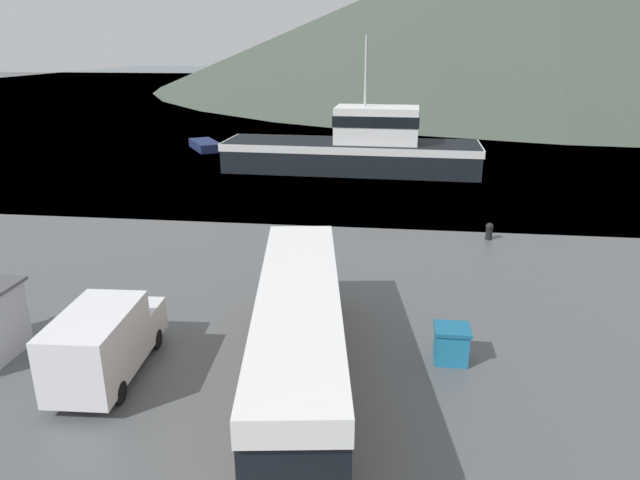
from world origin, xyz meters
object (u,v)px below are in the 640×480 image
tour_bus (299,332)px  small_boat (205,145)px  delivery_van (105,341)px  storage_bin (451,344)px  fishing_boat (356,148)px

tour_bus → small_boat: bearing=103.6°
delivery_van → storage_bin: (11.07, 2.38, -0.67)m
tour_bus → small_boat: size_ratio=2.32×
small_boat → tour_bus: bearing=79.6°
delivery_van → small_boat: bearing=100.5°
delivery_van → fishing_boat: 33.03m
storage_bin → delivery_van: bearing=-167.9°
fishing_boat → storage_bin: fishing_boat is taller
delivery_van → fishing_boat: size_ratio=0.25×
storage_bin → small_boat: (-21.03, 38.54, -0.22)m
fishing_boat → small_boat: size_ratio=3.90×
delivery_van → small_boat: 42.12m
fishing_boat → delivery_van: bearing=171.7°
delivery_van → storage_bin: size_ratio=4.28×
fishing_boat → small_boat: 18.06m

